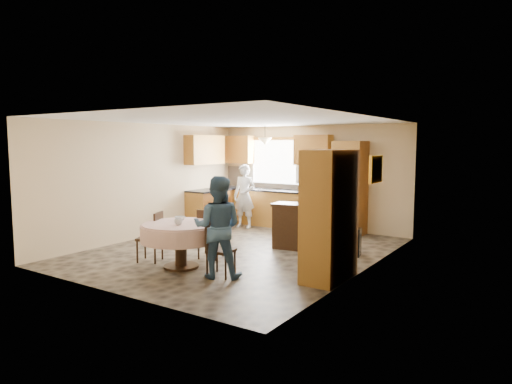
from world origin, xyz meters
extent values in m
cube|color=brown|center=(0.00, 0.00, 0.00)|extent=(5.00, 6.00, 0.01)
cube|color=white|center=(0.00, 0.00, 2.50)|extent=(5.00, 6.00, 0.01)
cube|color=tan|center=(0.00, 3.00, 1.25)|extent=(5.00, 0.02, 2.50)
cube|color=tan|center=(0.00, -3.00, 1.25)|extent=(5.00, 0.02, 2.50)
cube|color=tan|center=(-2.50, 0.00, 1.25)|extent=(0.02, 6.00, 2.50)
cube|color=tan|center=(2.50, 0.00, 1.25)|extent=(0.02, 6.00, 2.50)
cube|color=white|center=(-1.00, 2.98, 1.60)|extent=(1.40, 0.03, 1.10)
cube|color=white|center=(-1.75, 2.93, 1.65)|extent=(0.22, 0.02, 1.15)
cube|color=white|center=(-0.25, 2.93, 1.65)|extent=(0.22, 0.02, 1.15)
cube|color=gold|center=(-0.85, 2.70, 0.44)|extent=(3.30, 0.60, 0.88)
cube|color=black|center=(-0.85, 2.70, 0.90)|extent=(3.30, 0.64, 0.04)
cube|color=gold|center=(-2.20, 1.80, 0.44)|extent=(0.60, 1.20, 0.88)
cube|color=black|center=(-2.20, 1.80, 0.90)|extent=(0.64, 1.20, 0.04)
cube|color=tan|center=(-0.85, 2.99, 1.18)|extent=(3.30, 0.02, 0.55)
cube|color=#C08330|center=(-2.05, 2.83, 1.91)|extent=(0.85, 0.33, 0.72)
cube|color=#C08330|center=(0.15, 2.83, 1.91)|extent=(0.90, 0.33, 0.72)
cube|color=#C08330|center=(-2.33, 1.80, 1.91)|extent=(0.33, 1.20, 0.72)
cube|color=gold|center=(1.15, 2.69, 1.06)|extent=(0.66, 0.62, 2.12)
cube|color=black|center=(1.15, 2.38, 1.25)|extent=(0.56, 0.01, 0.45)
cube|color=black|center=(1.15, 2.38, 0.75)|extent=(0.56, 0.01, 0.45)
cone|color=beige|center=(-1.00, 2.50, 2.12)|extent=(0.36, 0.36, 0.18)
cube|color=#321F0D|center=(0.96, 0.80, 0.42)|extent=(1.24, 0.68, 0.84)
cube|color=black|center=(1.92, 0.83, 0.26)|extent=(0.42, 0.33, 0.51)
cube|color=gold|center=(2.22, -0.76, 0.98)|extent=(0.52, 1.03, 1.97)
cylinder|color=#321F0D|center=(-0.11, -1.51, 0.34)|extent=(0.19, 0.19, 0.68)
cylinder|color=#321F0D|center=(-0.11, -1.51, 0.02)|extent=(0.58, 0.58, 0.04)
cylinder|color=beige|center=(-0.11, -1.51, 0.72)|extent=(1.26, 1.26, 0.05)
cylinder|color=beige|center=(-0.11, -1.51, 0.59)|extent=(1.32, 1.32, 0.27)
cube|color=#321F0D|center=(-0.85, -1.50, 0.41)|extent=(0.50, 0.50, 0.05)
cube|color=#321F0D|center=(-0.70, -1.43, 0.65)|extent=(0.17, 0.35, 0.45)
cylinder|color=#321F0D|center=(-1.02, -1.66, 0.19)|extent=(0.03, 0.03, 0.39)
cylinder|color=#321F0D|center=(-0.69, -1.66, 0.19)|extent=(0.03, 0.03, 0.39)
cylinder|color=#321F0D|center=(-1.02, -1.34, 0.19)|extent=(0.03, 0.03, 0.39)
cylinder|color=#321F0D|center=(-0.69, -1.34, 0.19)|extent=(0.03, 0.03, 0.39)
cube|color=#321F0D|center=(-0.11, -0.72, 0.42)|extent=(0.48, 0.48, 0.05)
cube|color=#321F0D|center=(-0.06, -0.89, 0.67)|extent=(0.37, 0.13, 0.46)
cylinder|color=#321F0D|center=(-0.28, -0.89, 0.20)|extent=(0.03, 0.03, 0.40)
cylinder|color=#321F0D|center=(0.06, -0.89, 0.20)|extent=(0.03, 0.03, 0.40)
cylinder|color=#321F0D|center=(-0.28, -0.56, 0.20)|extent=(0.03, 0.03, 0.40)
cylinder|color=#321F0D|center=(0.06, -0.56, 0.20)|extent=(0.03, 0.03, 0.40)
cube|color=#321F0D|center=(0.75, -1.52, 0.40)|extent=(0.43, 0.43, 0.04)
cube|color=#321F0D|center=(0.58, -1.55, 0.64)|extent=(0.10, 0.36, 0.44)
cylinder|color=#321F0D|center=(0.59, -1.68, 0.19)|extent=(0.03, 0.03, 0.38)
cylinder|color=#321F0D|center=(0.91, -1.68, 0.19)|extent=(0.03, 0.03, 0.38)
cylinder|color=#321F0D|center=(0.59, -1.36, 0.19)|extent=(0.03, 0.03, 0.38)
cylinder|color=#321F0D|center=(0.91, -1.36, 0.19)|extent=(0.03, 0.03, 0.38)
cube|color=yellow|center=(2.47, 0.55, 1.63)|extent=(0.05, 0.56, 0.47)
cube|color=silver|center=(2.44, 0.55, 1.63)|extent=(0.01, 0.47, 0.37)
imported|color=silver|center=(0.33, 2.65, 1.07)|extent=(0.61, 0.46, 0.31)
imported|color=silver|center=(-1.34, 2.10, 0.78)|extent=(0.61, 0.44, 1.56)
imported|color=#345373|center=(0.74, -1.60, 0.79)|extent=(0.95, 0.88, 1.57)
imported|color=#B2B2B2|center=(0.73, 0.80, 0.87)|extent=(0.26, 0.26, 0.05)
imported|color=silver|center=(1.27, 0.80, 0.99)|extent=(0.13, 0.13, 0.30)
imported|color=#B2B2B2|center=(-0.04, -1.63, 0.80)|extent=(0.17, 0.17, 0.11)
imported|color=#B2B2B2|center=(-0.35, -1.25, 0.78)|extent=(0.22, 0.22, 0.06)
camera|label=1|loc=(5.04, -7.02, 2.05)|focal=32.00mm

